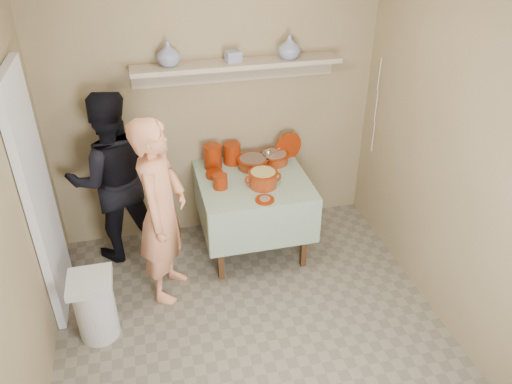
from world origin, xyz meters
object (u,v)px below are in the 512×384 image
object	(u,v)px
person_helper	(112,178)
cazuela_rice	(263,178)
person_cook	(162,212)
serving_table	(253,190)
trash_bin	(95,307)

from	to	relation	value
person_helper	cazuela_rice	bearing A→B (deg)	154.93
person_cook	serving_table	distance (m)	0.94
trash_bin	serving_table	bearing A→B (deg)	29.40
person_helper	serving_table	xyz separation A→B (m)	(1.22, -0.23, -0.16)
person_cook	serving_table	xyz separation A→B (m)	(0.83, 0.41, -0.16)
serving_table	person_helper	bearing A→B (deg)	169.15
person_cook	cazuela_rice	bearing A→B (deg)	-52.55
person_cook	serving_table	world-z (taller)	person_cook
person_helper	trash_bin	bearing A→B (deg)	70.85
person_cook	cazuela_rice	xyz separation A→B (m)	(0.89, 0.26, 0.05)
person_cook	trash_bin	size ratio (longest dim) A/B	2.86
person_cook	person_helper	size ratio (longest dim) A/B	1.00
person_helper	serving_table	size ratio (longest dim) A/B	1.64
person_cook	serving_table	bearing A→B (deg)	-42.75
trash_bin	person_cook	bearing A→B (deg)	33.81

